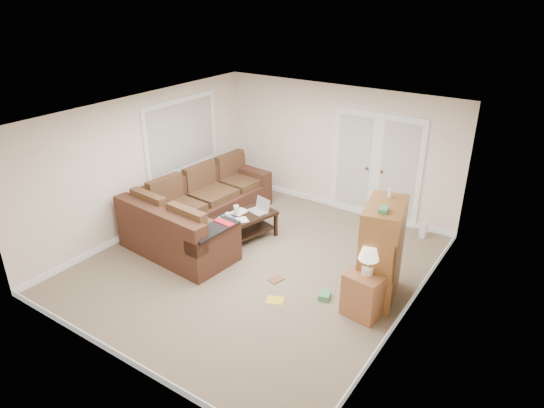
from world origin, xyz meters
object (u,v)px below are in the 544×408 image
Objects in this scene: sectional_sofa at (197,214)px; coffee_table at (244,227)px; side_cabinet at (365,290)px; tv_armoire at (381,251)px.

coffee_table is (0.89, 0.24, -0.10)m from sectional_sofa.
sectional_sofa is 0.93m from coffee_table.
coffee_table is 1.24× the size of side_cabinet.
tv_armoire is at bearing 99.11° from side_cabinet.
side_cabinet reaches higher than sectional_sofa.
tv_armoire reaches higher than coffee_table.
sectional_sofa is at bearing 167.61° from tv_armoire.
side_cabinet is (0.01, -0.49, -0.37)m from tv_armoire.
coffee_table is at bearing 171.89° from side_cabinet.
sectional_sofa is 3.04× the size of side_cabinet.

